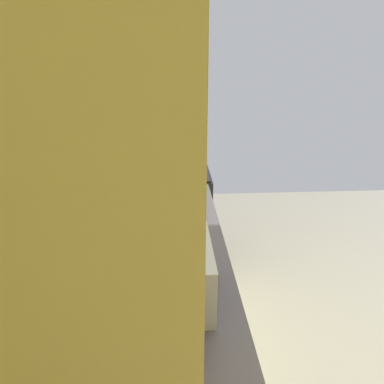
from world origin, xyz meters
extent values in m
plane|color=gray|center=(0.00, 0.00, 0.00)|extent=(6.65, 6.65, 0.00)
cube|color=#EED985|center=(0.00, 1.54, 1.41)|extent=(4.28, 0.12, 2.82)
cube|color=#4F4A52|center=(-0.39, 1.18, 0.89)|extent=(3.36, 0.64, 0.02)
cube|color=#332819|center=(-0.15, 0.87, 0.44)|extent=(0.01, 0.01, 0.81)
cube|color=#332819|center=(0.32, 0.87, 0.44)|extent=(0.01, 0.01, 0.81)
cube|color=#332819|center=(0.80, 0.87, 0.44)|extent=(0.01, 0.01, 0.81)
cube|color=#E1D67C|center=(-0.39, 1.31, 1.82)|extent=(2.08, 0.34, 0.57)
cube|color=black|center=(1.63, 1.15, 0.45)|extent=(0.69, 0.67, 0.90)
cube|color=black|center=(1.63, 0.81, 0.40)|extent=(0.54, 0.01, 0.49)
cube|color=black|center=(1.63, 1.15, 0.91)|extent=(0.66, 0.63, 0.02)
cube|color=black|center=(1.63, 1.46, 0.99)|extent=(0.66, 0.04, 0.18)
cylinder|color=#38383D|center=(1.48, 1.03, 0.92)|extent=(0.11, 0.11, 0.01)
cylinder|color=#38383D|center=(1.79, 1.03, 0.92)|extent=(0.11, 0.11, 0.01)
cylinder|color=#38383D|center=(1.48, 1.27, 0.92)|extent=(0.11, 0.11, 0.01)
cylinder|color=#38383D|center=(1.79, 1.27, 0.92)|extent=(0.11, 0.11, 0.01)
cube|color=#B7BABF|center=(-0.27, 1.20, 1.04)|extent=(0.51, 0.40, 0.27)
cube|color=black|center=(-0.32, 0.99, 1.04)|extent=(0.31, 0.01, 0.19)
cube|color=#2D2D33|center=(-0.07, 0.99, 1.04)|extent=(0.09, 0.01, 0.19)
cylinder|color=gold|center=(0.91, 1.13, 0.93)|extent=(0.18, 0.18, 0.07)
cylinder|color=gold|center=(0.91, 1.13, 0.95)|extent=(0.15, 0.15, 0.03)
camera|label=1|loc=(-1.83, 1.18, 2.03)|focal=36.28mm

